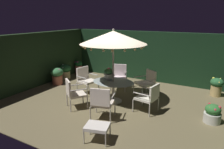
{
  "coord_description": "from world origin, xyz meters",
  "views": [
    {
      "loc": [
        3.4,
        -6.11,
        2.92
      ],
      "look_at": [
        0.02,
        -0.11,
        1.01
      ],
      "focal_mm": 33.75,
      "sensor_mm": 36.0,
      "label": 1
    }
  ],
  "objects_px": {
    "patio_chair_south": "(149,96)",
    "potted_plant_back_left": "(213,114)",
    "centerpiece_planter": "(109,73)",
    "patio_chair_north": "(119,75)",
    "patio_dining_table": "(113,86)",
    "patio_chair_northeast": "(86,78)",
    "potted_plant_back_center": "(65,71)",
    "patio_umbrella": "(113,38)",
    "potted_plant_left_near": "(79,67)",
    "potted_plant_right_near": "(57,75)",
    "patio_chair_southeast": "(102,101)",
    "patio_chair_southwest": "(147,81)",
    "patio_chair_east": "(73,92)",
    "potted_plant_front_corner": "(216,86)",
    "ottoman_footrest": "(97,127)"
  },
  "relations": [
    {
      "from": "patio_umbrella",
      "to": "patio_chair_north",
      "type": "relative_size",
      "value": 2.52
    },
    {
      "from": "patio_dining_table",
      "to": "ottoman_footrest",
      "type": "xyz_separation_m",
      "value": [
        0.86,
        -2.33,
        -0.21
      ]
    },
    {
      "from": "patio_chair_south",
      "to": "potted_plant_back_left",
      "type": "relative_size",
      "value": 1.7
    },
    {
      "from": "patio_chair_north",
      "to": "potted_plant_left_near",
      "type": "bearing_deg",
      "value": 159.61
    },
    {
      "from": "patio_dining_table",
      "to": "patio_chair_south",
      "type": "xyz_separation_m",
      "value": [
        1.39,
        -0.21,
        -0.04
      ]
    },
    {
      "from": "centerpiece_planter",
      "to": "patio_chair_north",
      "type": "bearing_deg",
      "value": 101.38
    },
    {
      "from": "potted_plant_back_center",
      "to": "patio_umbrella",
      "type": "bearing_deg",
      "value": -21.31
    },
    {
      "from": "centerpiece_planter",
      "to": "patio_chair_northeast",
      "type": "height_order",
      "value": "centerpiece_planter"
    },
    {
      "from": "centerpiece_planter",
      "to": "patio_chair_north",
      "type": "relative_size",
      "value": 0.45
    },
    {
      "from": "patio_chair_northeast",
      "to": "patio_chair_southeast",
      "type": "relative_size",
      "value": 1.01
    },
    {
      "from": "patio_chair_northeast",
      "to": "potted_plant_back_left",
      "type": "bearing_deg",
      "value": -2.82
    },
    {
      "from": "patio_chair_southwest",
      "to": "potted_plant_left_near",
      "type": "distance_m",
      "value": 4.46
    },
    {
      "from": "centerpiece_planter",
      "to": "potted_plant_front_corner",
      "type": "xyz_separation_m",
      "value": [
        3.33,
        2.34,
        -0.61
      ]
    },
    {
      "from": "patio_dining_table",
      "to": "patio_chair_south",
      "type": "relative_size",
      "value": 1.61
    },
    {
      "from": "potted_plant_left_near",
      "to": "patio_chair_southwest",
      "type": "bearing_deg",
      "value": -16.9
    },
    {
      "from": "patio_chair_north",
      "to": "potted_plant_back_center",
      "type": "height_order",
      "value": "patio_chair_north"
    },
    {
      "from": "potted_plant_right_near",
      "to": "potted_plant_front_corner",
      "type": "distance_m",
      "value": 6.52
    },
    {
      "from": "patio_chair_northeast",
      "to": "patio_chair_south",
      "type": "xyz_separation_m",
      "value": [
        2.77,
        -0.48,
        -0.06
      ]
    },
    {
      "from": "patio_chair_southeast",
      "to": "patio_chair_south",
      "type": "distance_m",
      "value": 1.53
    },
    {
      "from": "patio_chair_south",
      "to": "centerpiece_planter",
      "type": "bearing_deg",
      "value": 171.01
    },
    {
      "from": "patio_chair_south",
      "to": "patio_dining_table",
      "type": "bearing_deg",
      "value": 171.39
    },
    {
      "from": "patio_chair_south",
      "to": "potted_plant_front_corner",
      "type": "bearing_deg",
      "value": 56.17
    },
    {
      "from": "potted_plant_right_near",
      "to": "potted_plant_left_near",
      "type": "bearing_deg",
      "value": 99.61
    },
    {
      "from": "patio_chair_south",
      "to": "patio_chair_east",
      "type": "bearing_deg",
      "value": -157.97
    },
    {
      "from": "potted_plant_right_near",
      "to": "patio_chair_northeast",
      "type": "bearing_deg",
      "value": -7.97
    },
    {
      "from": "patio_dining_table",
      "to": "patio_chair_northeast",
      "type": "bearing_deg",
      "value": 169.06
    },
    {
      "from": "patio_dining_table",
      "to": "patio_chair_east",
      "type": "bearing_deg",
      "value": -127.37
    },
    {
      "from": "potted_plant_back_center",
      "to": "patio_chair_north",
      "type": "bearing_deg",
      "value": 0.35
    },
    {
      "from": "patio_chair_south",
      "to": "potted_plant_back_left",
      "type": "height_order",
      "value": "patio_chair_south"
    },
    {
      "from": "patio_dining_table",
      "to": "ottoman_footrest",
      "type": "distance_m",
      "value": 2.5
    },
    {
      "from": "patio_dining_table",
      "to": "centerpiece_planter",
      "type": "height_order",
      "value": "centerpiece_planter"
    },
    {
      "from": "patio_chair_northeast",
      "to": "patio_chair_southeast",
      "type": "bearing_deg",
      "value": -42.69
    },
    {
      "from": "patio_umbrella",
      "to": "potted_plant_back_left",
      "type": "xyz_separation_m",
      "value": [
        3.2,
        0.04,
        -1.99
      ]
    },
    {
      "from": "patio_dining_table",
      "to": "patio_chair_northeast",
      "type": "relative_size",
      "value": 1.47
    },
    {
      "from": "patio_chair_southeast",
      "to": "patio_chair_southwest",
      "type": "height_order",
      "value": "patio_chair_southeast"
    },
    {
      "from": "patio_dining_table",
      "to": "patio_umbrella",
      "type": "height_order",
      "value": "patio_umbrella"
    },
    {
      "from": "potted_plant_back_center",
      "to": "potted_plant_front_corner",
      "type": "xyz_separation_m",
      "value": [
        6.49,
        1.07,
        -0.0
      ]
    },
    {
      "from": "patio_chair_northeast",
      "to": "patio_chair_southwest",
      "type": "bearing_deg",
      "value": 21.69
    },
    {
      "from": "centerpiece_planter",
      "to": "patio_chair_southwest",
      "type": "xyz_separation_m",
      "value": [
        1.02,
        1.1,
        -0.42
      ]
    },
    {
      "from": "patio_chair_southwest",
      "to": "potted_plant_back_center",
      "type": "xyz_separation_m",
      "value": [
        -4.18,
        0.17,
        -0.18
      ]
    },
    {
      "from": "patio_umbrella",
      "to": "patio_chair_south",
      "type": "xyz_separation_m",
      "value": [
        1.39,
        -0.21,
        -1.72
      ]
    },
    {
      "from": "patio_chair_north",
      "to": "patio_chair_southwest",
      "type": "xyz_separation_m",
      "value": [
        1.28,
        -0.19,
        -0.01
      ]
    },
    {
      "from": "patio_dining_table",
      "to": "patio_chair_southwest",
      "type": "xyz_separation_m",
      "value": [
        0.82,
        1.14,
        -0.0
      ]
    },
    {
      "from": "potted_plant_back_center",
      "to": "potted_plant_left_near",
      "type": "height_order",
      "value": "potted_plant_back_center"
    },
    {
      "from": "patio_chair_northeast",
      "to": "patio_chair_east",
      "type": "relative_size",
      "value": 1.04
    },
    {
      "from": "patio_chair_northeast",
      "to": "potted_plant_left_near",
      "type": "bearing_deg",
      "value": 133.52
    },
    {
      "from": "ottoman_footrest",
      "to": "potted_plant_left_near",
      "type": "xyz_separation_m",
      "value": [
        -4.3,
        4.77,
        -0.0
      ]
    },
    {
      "from": "patio_chair_southeast",
      "to": "patio_chair_south",
      "type": "xyz_separation_m",
      "value": [
        1.01,
        1.15,
        -0.04
      ]
    },
    {
      "from": "patio_chair_southwest",
      "to": "patio_chair_north",
      "type": "bearing_deg",
      "value": 171.72
    },
    {
      "from": "ottoman_footrest",
      "to": "patio_chair_southwest",
      "type": "bearing_deg",
      "value": 90.64
    }
  ]
}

